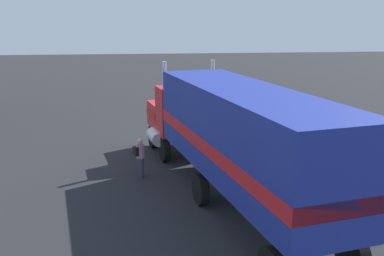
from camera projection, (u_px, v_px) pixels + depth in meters
ground_plane at (184, 145)px, 22.33m from camera, size 120.00×120.00×0.00m
lane_stripe_near at (262, 154)px, 20.82m from camera, size 4.38×0.80×0.01m
lane_stripe_mid at (349, 177)px, 17.87m from camera, size 4.35×0.99×0.01m
lane_stripe_far at (348, 140)px, 23.17m from camera, size 4.34×1.04×0.01m
semi_truck at (230, 130)px, 15.09m from camera, size 14.37×5.31×4.50m
person_bystander at (140, 156)px, 17.60m from camera, size 0.42×0.48×1.63m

